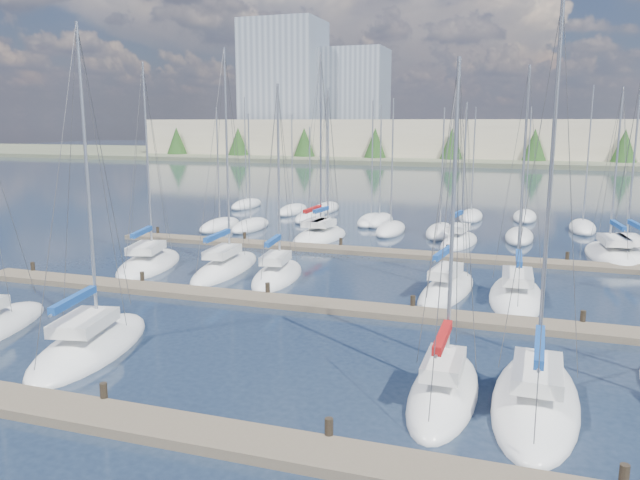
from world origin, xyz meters
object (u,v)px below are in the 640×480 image
(sailboat_i, at_px, (226,268))
(sailboat_e, at_px, (536,400))
(sailboat_k, at_px, (447,290))
(sailboat_o, at_px, (325,236))
(sailboat_n, at_px, (318,235))
(sailboat_p, at_px, (459,242))
(sailboat_j, at_px, (277,275))
(sailboat_c, at_px, (91,346))
(sailboat_r, at_px, (628,255))
(sailboat_d, at_px, (444,392))
(sailboat_q, at_px, (611,255))
(sailboat_h, at_px, (149,264))
(sailboat_l, at_px, (516,296))

(sailboat_i, relative_size, sailboat_e, 1.05)
(sailboat_k, bearing_deg, sailboat_i, -175.88)
(sailboat_i, relative_size, sailboat_o, 1.15)
(sailboat_n, bearing_deg, sailboat_p, 6.01)
(sailboat_p, xyz_separation_m, sailboat_j, (-9.46, -14.56, -0.01))
(sailboat_c, distance_m, sailboat_j, 14.18)
(sailboat_p, bearing_deg, sailboat_r, 4.95)
(sailboat_d, bearing_deg, sailboat_i, 137.68)
(sailboat_o, xyz_separation_m, sailboat_e, (16.32, -26.90, -0.01))
(sailboat_c, height_order, sailboat_k, sailboat_c)
(sailboat_i, xyz_separation_m, sailboat_o, (2.66, 12.71, 0.00))
(sailboat_q, xyz_separation_m, sailboat_o, (-21.53, 0.48, 0.02))
(sailboat_j, relative_size, sailboat_d, 1.01)
(sailboat_q, relative_size, sailboat_d, 1.02)
(sailboat_p, relative_size, sailboat_j, 0.94)
(sailboat_r, height_order, sailboat_o, sailboat_r)
(sailboat_p, height_order, sailboat_k, sailboat_k)
(sailboat_p, height_order, sailboat_h, sailboat_h)
(sailboat_c, relative_size, sailboat_d, 1.15)
(sailboat_p, xyz_separation_m, sailboat_q, (10.79, -1.58, -0.02))
(sailboat_c, distance_m, sailboat_d, 14.81)
(sailboat_p, distance_m, sailboat_q, 10.90)
(sailboat_c, bearing_deg, sailboat_l, 27.82)
(sailboat_h, bearing_deg, sailboat_d, -47.26)
(sailboat_j, xyz_separation_m, sailboat_o, (-1.28, 13.47, 0.01))
(sailboat_l, bearing_deg, sailboat_o, 136.72)
(sailboat_q, distance_m, sailboat_d, 28.01)
(sailboat_h, xyz_separation_m, sailboat_k, (19.69, -0.31, 0.01))
(sailboat_d, bearing_deg, sailboat_n, 117.03)
(sailboat_i, xyz_separation_m, sailboat_k, (14.30, -0.84, -0.00))
(sailboat_j, height_order, sailboat_d, sailboat_j)
(sailboat_k, height_order, sailboat_e, sailboat_e)
(sailboat_e, bearing_deg, sailboat_n, 123.45)
(sailboat_o, bearing_deg, sailboat_h, -116.28)
(sailboat_j, distance_m, sailboat_e, 20.17)
(sailboat_c, distance_m, sailboat_r, 36.57)
(sailboat_i, bearing_deg, sailboat_o, 73.97)
(sailboat_q, bearing_deg, sailboat_i, -160.01)
(sailboat_c, height_order, sailboat_r, sailboat_c)
(sailboat_i, height_order, sailboat_q, sailboat_i)
(sailboat_r, distance_m, sailboat_k, 17.51)
(sailboat_l, distance_m, sailboat_n, 21.38)
(sailboat_r, relative_size, sailboat_j, 1.10)
(sailboat_n, height_order, sailboat_e, sailboat_n)
(sailboat_c, xyz_separation_m, sailboat_d, (14.81, 0.12, 0.01))
(sailboat_q, height_order, sailboat_j, sailboat_q)
(sailboat_l, bearing_deg, sailboat_j, 177.72)
(sailboat_c, height_order, sailboat_e, sailboat_c)
(sailboat_r, bearing_deg, sailboat_n, 170.57)
(sailboat_l, relative_size, sailboat_q, 1.04)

